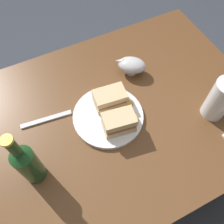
{
  "coord_description": "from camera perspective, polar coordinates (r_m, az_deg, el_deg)",
  "views": [
    {
      "loc": [
        0.2,
        0.39,
        1.46
      ],
      "look_at": [
        0.01,
        0.0,
        0.73
      ],
      "focal_mm": 39.1,
      "sensor_mm": 36.0,
      "label": 1
    }
  ],
  "objects": [
    {
      "name": "ground_plane",
      "position": [
        1.52,
        0.45,
        -14.0
      ],
      "size": [
        6.0,
        6.0,
        0.0
      ],
      "primitive_type": "plane",
      "color": "#333842"
    },
    {
      "name": "dining_table",
      "position": [
        1.19,
        0.56,
        -9.1
      ],
      "size": [
        1.08,
        0.78,
        0.7
      ],
      "primitive_type": "cube",
      "color": "brown",
      "rests_on": "ground"
    },
    {
      "name": "plate",
      "position": [
        0.86,
        -0.77,
        -1.24
      ],
      "size": [
        0.25,
        0.25,
        0.02
      ],
      "primitive_type": "cylinder",
      "color": "white",
      "rests_on": "dining_table"
    },
    {
      "name": "sandwich_half_left",
      "position": [
        0.8,
        1.63,
        -2.42
      ],
      "size": [
        0.11,
        0.08,
        0.07
      ],
      "color": "#CCB284",
      "rests_on": "plate"
    },
    {
      "name": "sandwich_half_right",
      "position": [
        0.85,
        -0.5,
        3.23
      ],
      "size": [
        0.12,
        0.08,
        0.06
      ],
      "color": "#CCB284",
      "rests_on": "plate"
    },
    {
      "name": "potato_wedge_front",
      "position": [
        0.84,
        4.56,
        -1.86
      ],
      "size": [
        0.05,
        0.03,
        0.02
      ],
      "primitive_type": "cube",
      "rotation": [
        0.0,
        0.0,
        6.21
      ],
      "color": "gold",
      "rests_on": "plate"
    },
    {
      "name": "potato_wedge_middle",
      "position": [
        0.87,
        3.54,
        2.25
      ],
      "size": [
        0.03,
        0.05,
        0.02
      ],
      "primitive_type": "cube",
      "rotation": [
        0.0,
        0.0,
        5.06
      ],
      "color": "gold",
      "rests_on": "plate"
    },
    {
      "name": "potato_wedge_back",
      "position": [
        0.83,
        1.73,
        -1.77
      ],
      "size": [
        0.02,
        0.05,
        0.02
      ],
      "primitive_type": "cube",
      "rotation": [
        0.0,
        0.0,
        4.72
      ],
      "color": "#B77F33",
      "rests_on": "plate"
    },
    {
      "name": "pint_glass",
      "position": [
        0.89,
        23.69,
        2.33
      ],
      "size": [
        0.08,
        0.08,
        0.16
      ],
      "color": "white",
      "rests_on": "dining_table"
    },
    {
      "name": "gravy_boat",
      "position": [
        0.96,
        4.59,
        10.87
      ],
      "size": [
        0.13,
        0.13,
        0.07
      ],
      "color": "#B7B7BC",
      "rests_on": "dining_table"
    },
    {
      "name": "cider_bottle",
      "position": [
        0.73,
        -19.19,
        -11.26
      ],
      "size": [
        0.06,
        0.06,
        0.26
      ],
      "color": "#19421E",
      "rests_on": "dining_table"
    },
    {
      "name": "fork",
      "position": [
        0.89,
        -15.09,
        -1.67
      ],
      "size": [
        0.18,
        0.04,
        0.01
      ],
      "primitive_type": "cube",
      "rotation": [
        0.0,
        0.0,
        3.03
      ],
      "color": "silver",
      "rests_on": "dining_table"
    }
  ]
}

